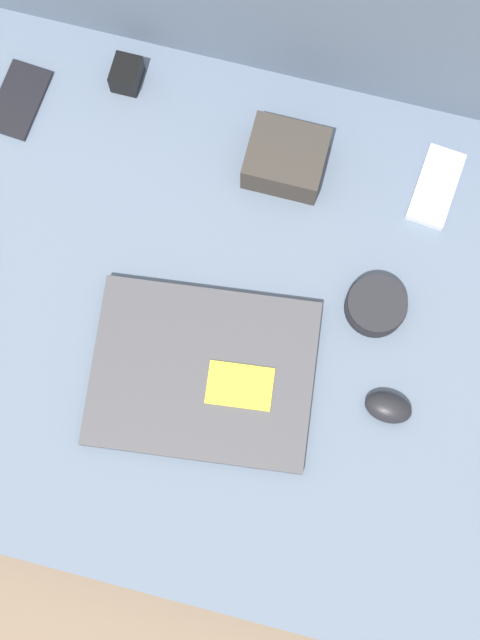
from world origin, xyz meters
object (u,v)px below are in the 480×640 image
Objects in this scene: phone_silver at (436,187)px; phone_black at (19,100)px; charger_brick at (127,74)px; camera_pouch at (286,159)px; speaker_puck at (376,305)px; computer_mouse at (388,407)px; laptop at (203,374)px.

phone_black is at bearing -172.55° from phone_silver.
camera_pouch is at bearing -15.99° from charger_brick.
phone_silver reaches higher than phone_black.
speaker_puck is at bearing -97.60° from phone_silver.
phone_black is 1.08× the size of camera_pouch.
speaker_puck is 1.76× the size of charger_brick.
camera_pouch is (0.41, -0.00, 0.03)m from phone_black.
speaker_puck reaches higher than computer_mouse.
laptop is 0.26m from speaker_puck.
phone_silver is 2.50× the size of charger_brick.
camera_pouch is at bearing 76.78° from laptop.
charger_brick is (-0.48, 0.39, 0.00)m from computer_mouse.
charger_brick is (-0.22, 0.40, 0.01)m from laptop.
computer_mouse is 0.33m from phone_silver.
camera_pouch is at bearing 134.69° from speaker_puck.
computer_mouse is at bearing -21.79° from phone_black.
computer_mouse is 0.56× the size of phone_black.
laptop is 0.33m from camera_pouch.
phone_silver is at bearing 76.67° from speaker_puck.
speaker_puck reaches higher than laptop.
computer_mouse reaches higher than phone_silver.
phone_black is at bearing 156.15° from computer_mouse.
charger_brick reaches higher than computer_mouse.
camera_pouch reaches higher than laptop.
charger_brick is (0.15, 0.07, 0.02)m from phone_black.
phone_silver is (0.26, 0.35, -0.00)m from laptop.
laptop is at bearing -96.41° from camera_pouch.
phone_silver is 0.49m from charger_brick.
speaker_puck is at bearing 111.82° from computer_mouse.
speaker_puck is 0.61m from phone_black.
phone_black is at bearing -153.96° from charger_brick.
camera_pouch is (-0.22, 0.31, 0.02)m from computer_mouse.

